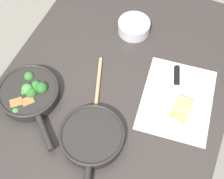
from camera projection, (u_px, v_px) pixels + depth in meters
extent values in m
plane|color=slate|center=(112.00, 156.00, 1.90)|extent=(14.00, 14.00, 0.00)
cube|color=#2D2826|center=(112.00, 94.00, 1.25)|extent=(1.32, 0.90, 0.03)
cylinder|color=#BCBCC1|center=(92.00, 28.00, 1.94)|extent=(0.05, 0.05, 0.75)
cylinder|color=#BCBCC1|center=(215.00, 67.00, 1.79)|extent=(0.05, 0.05, 0.75)
cylinder|color=black|center=(29.00, 93.00, 1.21)|extent=(0.23, 0.23, 0.05)
torus|color=black|center=(28.00, 90.00, 1.19)|extent=(0.24, 0.24, 0.01)
cylinder|color=black|center=(45.00, 133.00, 1.11)|extent=(0.11, 0.12, 0.02)
cylinder|color=#205218|center=(38.00, 93.00, 1.21)|extent=(0.01, 0.01, 0.02)
sphere|color=#286023|center=(36.00, 90.00, 1.19)|extent=(0.04, 0.04, 0.04)
cylinder|color=#357027|center=(25.00, 96.00, 1.21)|extent=(0.01, 0.01, 0.02)
sphere|color=#428438|center=(24.00, 93.00, 1.19)|extent=(0.03, 0.03, 0.03)
cylinder|color=#357027|center=(29.00, 93.00, 1.21)|extent=(0.02, 0.02, 0.02)
sphere|color=#428438|center=(27.00, 89.00, 1.18)|extent=(0.05, 0.05, 0.05)
cylinder|color=#205218|center=(33.00, 96.00, 1.20)|extent=(0.01, 0.01, 0.02)
sphere|color=#286023|center=(31.00, 93.00, 1.18)|extent=(0.04, 0.04, 0.04)
cylinder|color=#205218|center=(43.00, 92.00, 1.21)|extent=(0.02, 0.02, 0.03)
sphere|color=#286023|center=(42.00, 88.00, 1.19)|extent=(0.05, 0.05, 0.05)
cylinder|color=#245B1C|center=(37.00, 89.00, 1.22)|extent=(0.01, 0.01, 0.02)
sphere|color=#2D6B28|center=(36.00, 85.00, 1.20)|extent=(0.04, 0.04, 0.04)
cylinder|color=#2C6823|center=(17.00, 114.00, 1.17)|extent=(0.01, 0.01, 0.02)
sphere|color=#387A33|center=(16.00, 111.00, 1.15)|extent=(0.03, 0.03, 0.03)
cylinder|color=#245B1C|center=(30.00, 80.00, 1.24)|extent=(0.01, 0.01, 0.02)
sphere|color=#2D6B28|center=(29.00, 77.00, 1.22)|extent=(0.04, 0.04, 0.04)
cube|color=#AD7F4C|center=(31.00, 82.00, 1.23)|extent=(0.04, 0.04, 0.03)
cube|color=olive|center=(32.00, 94.00, 1.20)|extent=(0.04, 0.05, 0.03)
cube|color=olive|center=(29.00, 103.00, 1.18)|extent=(0.06, 0.05, 0.04)
cube|color=olive|center=(17.00, 105.00, 1.17)|extent=(0.06, 0.06, 0.04)
cube|color=olive|center=(38.00, 94.00, 1.21)|extent=(0.04, 0.04, 0.02)
cube|color=#AD7F4C|center=(34.00, 93.00, 1.21)|extent=(0.03, 0.03, 0.02)
cylinder|color=black|center=(92.00, 136.00, 1.12)|extent=(0.23, 0.23, 0.04)
torus|color=black|center=(92.00, 134.00, 1.10)|extent=(0.24, 0.24, 0.01)
cylinder|color=#DBC156|center=(92.00, 137.00, 1.12)|extent=(0.19, 0.19, 0.02)
cylinder|color=tan|center=(97.00, 91.00, 1.23)|extent=(0.31, 0.12, 0.02)
ellipsoid|color=tan|center=(93.00, 135.00, 1.13)|extent=(0.07, 0.06, 0.02)
cube|color=beige|center=(177.00, 99.00, 1.22)|extent=(0.37, 0.31, 0.00)
cube|color=silver|center=(176.00, 104.00, 1.20)|extent=(0.17, 0.08, 0.01)
cylinder|color=black|center=(177.00, 75.00, 1.26)|extent=(0.09, 0.05, 0.02)
cube|color=#E0C15B|center=(182.00, 109.00, 1.17)|extent=(0.08, 0.07, 0.05)
cylinder|color=#B7B7BC|center=(134.00, 27.00, 1.38)|extent=(0.14, 0.14, 0.05)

